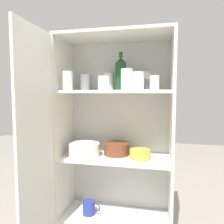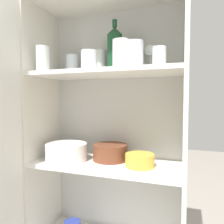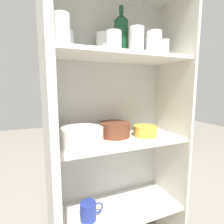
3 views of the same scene
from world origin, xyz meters
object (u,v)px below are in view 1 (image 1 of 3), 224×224
mixing_bowl_large (117,148)px  serving_bowl_small (140,154)px  wine_bottle (121,74)px  coffee_mug_primary (89,208)px  plate_stack_white (84,150)px

mixing_bowl_large → serving_bowl_small: bearing=-19.8°
wine_bottle → serving_bowl_small: (0.14, -0.05, -0.54)m
serving_bowl_small → coffee_mug_primary: 0.54m
mixing_bowl_large → coffee_mug_primary: (-0.19, -0.07, -0.42)m
wine_bottle → serving_bowl_small: wine_bottle is taller
wine_bottle → coffee_mug_primary: wine_bottle is taller
mixing_bowl_large → serving_bowl_small: (0.17, -0.06, -0.01)m
mixing_bowl_large → coffee_mug_primary: mixing_bowl_large is taller
wine_bottle → plate_stack_white: bearing=-164.6°
mixing_bowl_large → serving_bowl_small: size_ratio=1.30×
wine_bottle → coffee_mug_primary: size_ratio=2.01×
plate_stack_white → mixing_bowl_large: 0.23m
mixing_bowl_large → serving_bowl_small: mixing_bowl_large is taller
mixing_bowl_large → serving_bowl_small: 0.18m
plate_stack_white → mixing_bowl_large: bearing=20.9°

